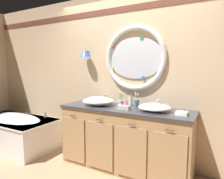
% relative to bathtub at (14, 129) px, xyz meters
% --- Properties ---
extents(ground_plane, '(14.00, 14.00, 0.00)m').
position_rel_bathtub_xyz_m(ground_plane, '(2.03, 0.00, -0.32)').
color(ground_plane, tan).
extents(back_wall_assembly, '(6.40, 0.26, 2.60)m').
position_rel_bathtub_xyz_m(back_wall_assembly, '(2.03, 0.59, 1.00)').
color(back_wall_assembly, '#D6B78E').
rests_on(back_wall_assembly, ground_plane).
extents(vanity_counter, '(1.89, 0.61, 0.89)m').
position_rel_bathtub_xyz_m(vanity_counter, '(2.11, 0.27, 0.13)').
color(vanity_counter, tan).
rests_on(vanity_counter, ground_plane).
extents(bathtub, '(1.59, 0.84, 0.63)m').
position_rel_bathtub_xyz_m(bathtub, '(0.00, 0.00, 0.00)').
color(bathtub, white).
rests_on(bathtub, ground_plane).
extents(sink_basin_left, '(0.47, 0.47, 0.13)m').
position_rel_bathtub_xyz_m(sink_basin_left, '(1.68, 0.24, 0.63)').
color(sink_basin_left, white).
rests_on(sink_basin_left, vanity_counter).
extents(sink_basin_right, '(0.42, 0.42, 0.11)m').
position_rel_bathtub_xyz_m(sink_basin_right, '(2.54, 0.24, 0.62)').
color(sink_basin_right, white).
rests_on(sink_basin_right, vanity_counter).
extents(faucet_set_left, '(0.23, 0.13, 0.14)m').
position_rel_bathtub_xyz_m(faucet_set_left, '(1.68, 0.47, 0.62)').
color(faucet_set_left, silver).
rests_on(faucet_set_left, vanity_counter).
extents(faucet_set_right, '(0.21, 0.15, 0.14)m').
position_rel_bathtub_xyz_m(faucet_set_right, '(2.54, 0.47, 0.62)').
color(faucet_set_right, silver).
rests_on(faucet_set_right, vanity_counter).
extents(toothbrush_holder_left, '(0.08, 0.08, 0.22)m').
position_rel_bathtub_xyz_m(toothbrush_holder_left, '(2.01, 0.34, 0.62)').
color(toothbrush_holder_left, silver).
rests_on(toothbrush_holder_left, vanity_counter).
extents(toothbrush_holder_right, '(0.08, 0.08, 0.21)m').
position_rel_bathtub_xyz_m(toothbrush_holder_right, '(2.24, 0.38, 0.63)').
color(toothbrush_holder_right, slate).
rests_on(toothbrush_holder_right, vanity_counter).
extents(soap_dispenser, '(0.06, 0.07, 0.16)m').
position_rel_bathtub_xyz_m(soap_dispenser, '(2.12, 0.46, 0.64)').
color(soap_dispenser, '#EFE5C6').
rests_on(soap_dispenser, vanity_counter).
extents(folded_hand_towel, '(0.14, 0.14, 0.04)m').
position_rel_bathtub_xyz_m(folded_hand_towel, '(2.89, 0.20, 0.59)').
color(folded_hand_towel, white).
rests_on(folded_hand_towel, vanity_counter).
extents(toiletry_basket, '(0.16, 0.08, 0.13)m').
position_rel_bathtub_xyz_m(toiletry_basket, '(2.15, 0.16, 0.60)').
color(toiletry_basket, beige).
rests_on(toiletry_basket, vanity_counter).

